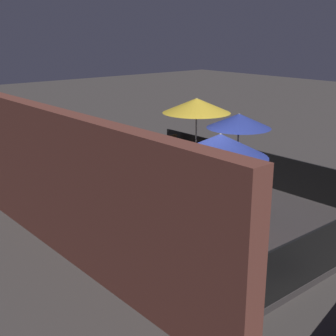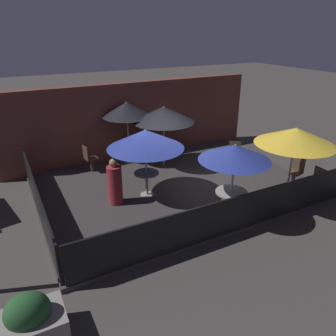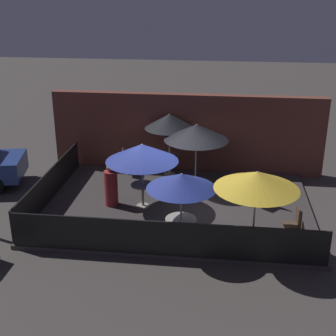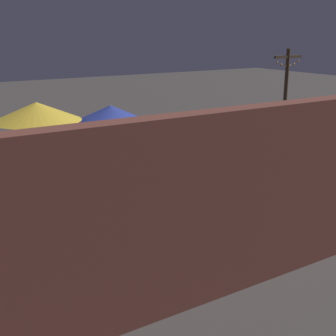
{
  "view_description": "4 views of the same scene",
  "coord_description": "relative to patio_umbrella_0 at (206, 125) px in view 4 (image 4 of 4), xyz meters",
  "views": [
    {
      "loc": [
        -7.97,
        7.2,
        4.34
      ],
      "look_at": [
        -0.08,
        0.51,
        1.26
      ],
      "focal_mm": 50.0,
      "sensor_mm": 36.0,
      "label": 1
    },
    {
      "loc": [
        -4.51,
        -8.14,
        4.71
      ],
      "look_at": [
        -0.53,
        -0.57,
        1.03
      ],
      "focal_mm": 35.0,
      "sensor_mm": 36.0,
      "label": 2
    },
    {
      "loc": [
        1.31,
        -12.99,
        6.5
      ],
      "look_at": [
        -0.32,
        0.24,
        1.24
      ],
      "focal_mm": 50.0,
      "sensor_mm": 36.0,
      "label": 3
    },
    {
      "loc": [
        5.35,
        8.29,
        3.97
      ],
      "look_at": [
        0.35,
        0.35,
        1.18
      ],
      "focal_mm": 50.0,
      "sensor_mm": 36.0,
      "label": 4
    }
  ],
  "objects": [
    {
      "name": "patio_chair_2",
      "position": [
        -1.03,
        2.46,
        -1.22
      ],
      "size": [
        0.45,
        0.45,
        0.94
      ],
      "rotation": [
        0.0,
        0.0,
        0.14
      ],
      "color": "#4C3828",
      "rests_on": "patio_deck"
    },
    {
      "name": "building_wall",
      "position": [
        1.04,
        3.39,
        -0.41
      ],
      "size": [
        9.76,
        0.36,
        2.89
      ],
      "color": "brown",
      "rests_on": "ground_plane"
    },
    {
      "name": "dining_table_1",
      "position": [
        0.5,
        2.67,
        -1.17
      ],
      "size": [
        0.71,
        0.71,
        0.73
      ],
      "color": "#9E998E",
      "rests_on": "patio_deck"
    },
    {
      "name": "dining_table_2",
      "position": [
        1.38,
        -2.18,
        -1.13
      ],
      "size": [
        0.81,
        0.81,
        0.77
      ],
      "color": "#9E998E",
      "rests_on": "patio_deck"
    },
    {
      "name": "patio_chair_3",
      "position": [
        3.56,
        0.45,
        -1.22
      ],
      "size": [
        0.56,
        0.56,
        0.94
      ],
      "rotation": [
        0.0,
        0.0,
        -2.26
      ],
      "color": "#4C3828",
      "rests_on": "patio_deck"
    },
    {
      "name": "fence_front",
      "position": [
        1.04,
        -2.71,
        -1.26
      ],
      "size": [
        7.96,
        0.05,
        0.95
      ],
      "color": "black",
      "rests_on": "patio_deck"
    },
    {
      "name": "patio_umbrella_2",
      "position": [
        1.38,
        -2.18,
        0.08
      ],
      "size": [
        1.77,
        1.77,
        2.02
      ],
      "color": "#B2B2B7",
      "rests_on": "patio_deck"
    },
    {
      "name": "patio_umbrella_4",
      "position": [
        1.49,
        1.8,
        0.13
      ],
      "size": [
        2.12,
        2.12,
        2.14
      ],
      "color": "#B2B2B7",
      "rests_on": "patio_deck"
    },
    {
      "name": "dining_table_0",
      "position": [
        0.0,
        0.0,
        -1.18
      ],
      "size": [
        0.72,
        0.72,
        0.72
      ],
      "color": "#9E998E",
      "rests_on": "patio_deck"
    },
    {
      "name": "light_post",
      "position": [
        -4.54,
        -1.95,
        0.07
      ],
      "size": [
        1.1,
        0.12,
        3.42
      ],
      "color": "brown",
      "rests_on": "ground_plane"
    },
    {
      "name": "patio_umbrella_1",
      "position": [
        0.5,
        2.67,
        0.23
      ],
      "size": [
        1.72,
        1.72,
        2.23
      ],
      "color": "#B2B2B7",
      "rests_on": "patio_deck"
    },
    {
      "name": "ground_plane",
      "position": [
        1.04,
        0.2,
        -1.86
      ],
      "size": [
        60.0,
        60.0,
        0.0
      ],
      "primitive_type": "plane",
      "color": "#423D3A"
    },
    {
      "name": "patio_umbrella_3",
      "position": [
        3.2,
        -2.33,
        0.27
      ],
      "size": [
        2.07,
        2.07,
        2.23
      ],
      "color": "#B2B2B7",
      "rests_on": "patio_deck"
    },
    {
      "name": "planter_box",
      "position": [
        -3.64,
        -3.61,
        -1.44
      ],
      "size": [
        1.08,
        0.76,
        1.0
      ],
      "color": "gray",
      "rests_on": "ground_plane"
    },
    {
      "name": "patron_0",
      "position": [
        -0.98,
        -0.03,
        -1.14
      ],
      "size": [
        0.55,
        0.55,
        1.34
      ],
      "rotation": [
        0.0,
        0.0,
        5.19
      ],
      "color": "maroon",
      "rests_on": "patio_deck"
    },
    {
      "name": "patio_deck",
      "position": [
        1.04,
        0.2,
        -1.8
      ],
      "size": [
        8.16,
        5.91,
        0.12
      ],
      "color": "#383333",
      "rests_on": "ground_plane"
    },
    {
      "name": "patio_umbrella_0",
      "position": [
        0.0,
        0.0,
        0.0
      ],
      "size": [
        2.17,
        2.17,
        2.01
      ],
      "color": "#B2B2B7",
      "rests_on": "patio_deck"
    },
    {
      "name": "patio_chair_0",
      "position": [
        4.29,
        -1.62,
        -1.22
      ],
      "size": [
        0.47,
        0.47,
        0.95
      ],
      "rotation": [
        0.0,
        0.0,
        -2.95
      ],
      "color": "#4C3828",
      "rests_on": "patio_deck"
    },
    {
      "name": "fence_side_left",
      "position": [
        -3.0,
        0.2,
        -1.26
      ],
      "size": [
        0.05,
        5.71,
        0.95
      ],
      "color": "black",
      "rests_on": "patio_deck"
    }
  ]
}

